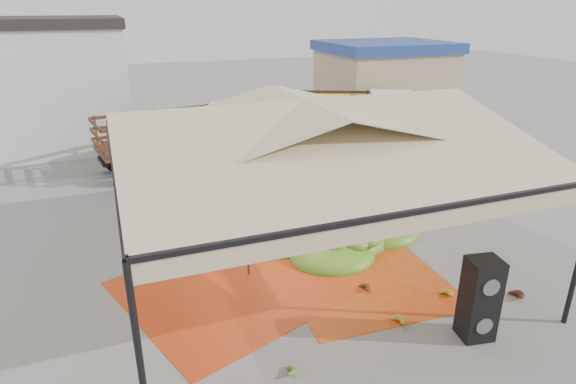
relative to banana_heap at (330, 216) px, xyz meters
name	(u,v)px	position (x,y,z in m)	size (l,w,h in m)	color
ground	(302,263)	(-1.26, -1.11, -0.61)	(90.00, 90.00, 0.00)	slate
canopy_tent	(304,132)	(-1.26, -1.11, 2.69)	(8.10, 8.10, 4.00)	black
building_tan	(383,81)	(8.74, 11.89, 1.47)	(6.30, 5.30, 4.10)	tan
tarp_left	(230,287)	(-3.17, -1.52, -0.60)	(4.31, 4.10, 0.01)	red
tarp_right	(362,277)	(-0.22, -2.21, -0.60)	(3.57, 3.74, 0.01)	#CD4613
banana_heap	(330,216)	(0.00, 0.00, 0.00)	(5.66, 4.65, 1.21)	#467718
hand_yellow_a	(445,293)	(1.08, -3.54, -0.51)	(0.41, 0.34, 0.19)	gold
hand_yellow_b	(396,320)	(-0.44, -3.99, -0.50)	(0.47, 0.38, 0.21)	gold
hand_red_a	(362,287)	(-0.47, -2.69, -0.51)	(0.44, 0.36, 0.20)	#612816
hand_red_b	(514,294)	(2.44, -4.11, -0.49)	(0.50, 0.41, 0.23)	#5C1F15
hand_green	(287,369)	(-2.93, -4.50, -0.52)	(0.39, 0.32, 0.18)	#4B7418
hanging_bunches	(409,175)	(0.43, -2.73, 2.01)	(1.74, 0.24, 0.20)	#59841B
speaker_stack	(480,299)	(0.77, -4.81, 0.22)	(0.67, 0.61, 1.65)	black
banana_leaves	(234,269)	(-2.88, -0.76, -0.61)	(0.96, 1.36, 3.70)	#2D761F
vendor	(230,173)	(-1.82, 3.57, 0.29)	(0.65, 0.43, 1.79)	gray
truck_left	(191,132)	(-2.33, 7.52, 0.74)	(6.63, 3.27, 2.18)	#4C2719
truck_right	(342,113)	(4.51, 8.26, 0.80)	(7.00, 4.79, 2.28)	#483318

